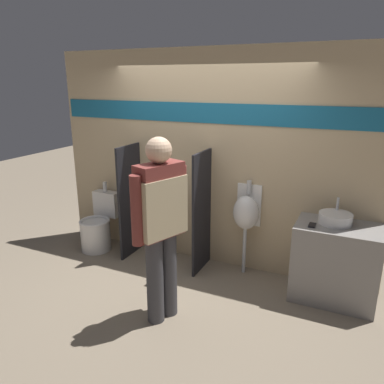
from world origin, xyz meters
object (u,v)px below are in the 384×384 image
at_px(sink_basin, 335,218).
at_px(cell_phone, 312,225).
at_px(person_in_vest, 160,218).
at_px(toilet, 98,227).
at_px(urinal_far, 246,213).
at_px(urinal_near_counter, 169,201).

distance_m(sink_basin, cell_phone, 0.28).
bearing_deg(sink_basin, person_in_vest, -142.33).
distance_m(sink_basin, person_in_vest, 1.87).
bearing_deg(cell_phone, toilet, 178.51).
height_order(sink_basin, toilet, sink_basin).
distance_m(urinal_far, toilet, 2.16).
bearing_deg(toilet, sink_basin, 1.76).
relative_size(sink_basin, cell_phone, 2.48).
bearing_deg(toilet, cell_phone, -1.49).
relative_size(cell_phone, toilet, 0.15).
height_order(cell_phone, urinal_far, urinal_far).
bearing_deg(urinal_far, person_in_vest, -110.66).
xyz_separation_m(urinal_far, person_in_vest, (-0.47, -1.25, 0.28)).
relative_size(cell_phone, urinal_far, 0.12).
relative_size(cell_phone, urinal_near_counter, 0.12).
bearing_deg(toilet, urinal_far, 5.45).
bearing_deg(person_in_vest, sink_basin, -31.59).
bearing_deg(cell_phone, person_in_vest, -142.58).
height_order(cell_phone, person_in_vest, person_in_vest).
bearing_deg(urinal_near_counter, person_in_vest, -65.05).
relative_size(urinal_near_counter, person_in_vest, 0.64).
xyz_separation_m(cell_phone, toilet, (-2.90, 0.08, -0.55)).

